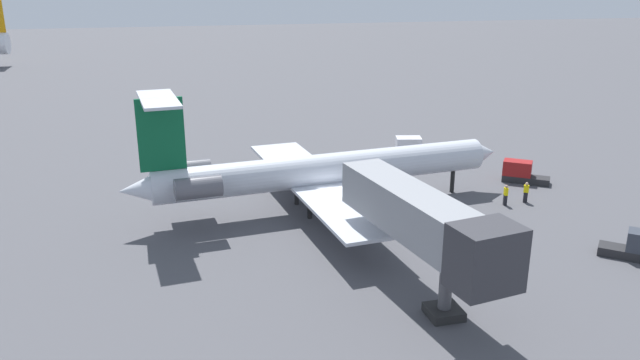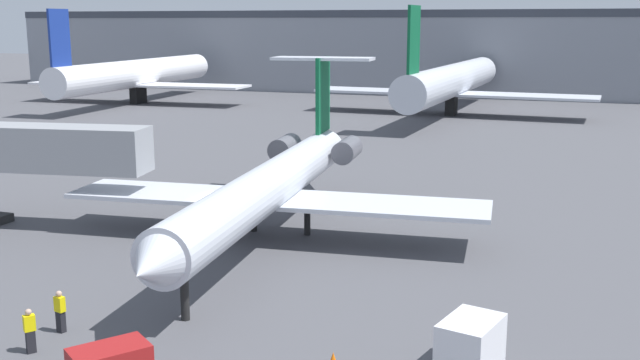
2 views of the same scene
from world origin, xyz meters
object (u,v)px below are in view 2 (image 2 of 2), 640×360
object	(u,v)px
traffic_cone_near	(333,360)
parked_airliner_west_mid	(136,74)
cargo_container_uld	(470,345)
ground_crew_marshaller	(30,331)
regional_jet	(275,181)
jet_bridge	(15,149)
parked_airliner_centre	(452,81)
ground_crew_loader	(60,311)

from	to	relation	value
traffic_cone_near	parked_airliner_west_mid	world-z (taller)	parked_airliner_west_mid
parked_airliner_west_mid	traffic_cone_near	bearing A→B (deg)	-52.99
cargo_container_uld	ground_crew_marshaller	bearing A→B (deg)	-165.73
regional_jet	jet_bridge	xyz separation A→B (m)	(-15.36, -2.58, 1.36)
jet_bridge	ground_crew_marshaller	world-z (taller)	jet_bridge
regional_jet	parked_airliner_centre	world-z (taller)	parked_airliner_centre
cargo_container_uld	parked_airliner_centre	bearing A→B (deg)	100.31
regional_jet	ground_crew_marshaller	world-z (taller)	regional_jet
ground_crew_marshaller	parked_airliner_centre	world-z (taller)	parked_airliner_centre
ground_crew_loader	traffic_cone_near	xyz separation A→B (m)	(10.97, 0.65, -0.58)
ground_crew_loader	parked_airliner_west_mid	xyz separation A→B (m)	(-43.98, 73.56, 3.45)
jet_bridge	parked_airliner_centre	world-z (taller)	parked_airliner_centre
cargo_container_uld	ground_crew_loader	bearing A→B (deg)	-172.73
parked_airliner_centre	ground_crew_loader	bearing A→B (deg)	-91.75
jet_bridge	traffic_cone_near	xyz separation A→B (m)	(23.55, -11.71, -4.32)
ground_crew_marshaller	cargo_container_uld	world-z (taller)	cargo_container_uld
traffic_cone_near	parked_airliner_centre	world-z (taller)	parked_airliner_centre
traffic_cone_near	parked_airliner_centre	xyz separation A→B (m)	(-8.69, 74.10, 4.09)
ground_crew_marshaller	traffic_cone_near	size ratio (longest dim) A/B	3.07
parked_airliner_west_mid	parked_airliner_centre	world-z (taller)	parked_airliner_centre
ground_crew_loader	parked_airliner_centre	distance (m)	74.87
ground_crew_marshaller	ground_crew_loader	xyz separation A→B (m)	(-0.18, 1.92, 0.00)
traffic_cone_near	parked_airliner_west_mid	xyz separation A→B (m)	(-54.95, 72.91, 4.03)
ground_crew_loader	cargo_container_uld	distance (m)	15.65
ground_crew_marshaller	ground_crew_loader	distance (m)	1.93
ground_crew_loader	parked_airliner_west_mid	size ratio (longest dim) A/B	0.04
ground_crew_loader	cargo_container_uld	world-z (taller)	cargo_container_uld
ground_crew_loader	parked_airliner_west_mid	world-z (taller)	parked_airliner_west_mid
regional_jet	ground_crew_marshaller	distance (m)	17.23
regional_jet	ground_crew_marshaller	xyz separation A→B (m)	(-2.59, -16.87, -2.38)
parked_airliner_west_mid	ground_crew_loader	bearing A→B (deg)	-59.12
ground_crew_loader	cargo_container_uld	xyz separation A→B (m)	(15.52, 1.98, 0.08)
ground_crew_loader	cargo_container_uld	bearing A→B (deg)	7.27
regional_jet	jet_bridge	bearing A→B (deg)	-170.45
parked_airliner_west_mid	regional_jet	bearing A→B (deg)	-51.42
jet_bridge	parked_airliner_centre	bearing A→B (deg)	76.60
traffic_cone_near	ground_crew_marshaller	bearing A→B (deg)	-166.61
traffic_cone_near	parked_airliner_centre	size ratio (longest dim) A/B	0.01
regional_jet	traffic_cone_near	world-z (taller)	regional_jet
cargo_container_uld	parked_airliner_centre	distance (m)	74.04
traffic_cone_near	ground_crew_loader	bearing A→B (deg)	-176.62
ground_crew_loader	ground_crew_marshaller	bearing A→B (deg)	-84.62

